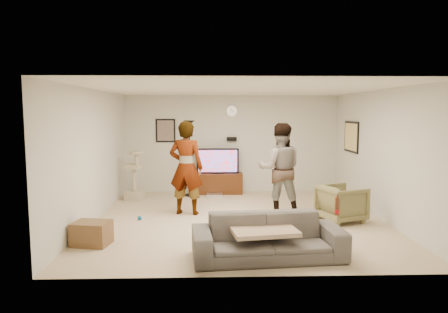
{
  "coord_description": "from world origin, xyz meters",
  "views": [
    {
      "loc": [
        -0.52,
        -7.59,
        2.07
      ],
      "look_at": [
        -0.28,
        0.2,
        1.2
      ],
      "focal_mm": 32.1,
      "sensor_mm": 36.0,
      "label": 1
    }
  ],
  "objects_px": {
    "person_left": "(186,168)",
    "side_table": "(92,233)",
    "floor_lamp": "(190,158)",
    "sofa": "(268,237)",
    "armchair": "(341,203)",
    "cat_tree": "(134,175)",
    "tv_stand": "(218,183)",
    "tv": "(218,161)",
    "person_right": "(280,169)",
    "beer_bottle": "(337,207)"
  },
  "relations": [
    {
      "from": "tv_stand",
      "to": "floor_lamp",
      "type": "xyz_separation_m",
      "value": [
        -0.7,
        -0.27,
        0.67
      ]
    },
    {
      "from": "person_right",
      "to": "tv_stand",
      "type": "bearing_deg",
      "value": -54.69
    },
    {
      "from": "cat_tree",
      "to": "tv_stand",
      "type": "bearing_deg",
      "value": 19.35
    },
    {
      "from": "person_left",
      "to": "person_right",
      "type": "height_order",
      "value": "person_left"
    },
    {
      "from": "tv",
      "to": "beer_bottle",
      "type": "height_order",
      "value": "tv"
    },
    {
      "from": "cat_tree",
      "to": "person_left",
      "type": "relative_size",
      "value": 0.62
    },
    {
      "from": "floor_lamp",
      "to": "cat_tree",
      "type": "distance_m",
      "value": 1.4
    },
    {
      "from": "tv",
      "to": "person_right",
      "type": "distance_m",
      "value": 2.46
    },
    {
      "from": "beer_bottle",
      "to": "sofa",
      "type": "bearing_deg",
      "value": 180.0
    },
    {
      "from": "floor_lamp",
      "to": "tv_stand",
      "type": "bearing_deg",
      "value": 20.96
    },
    {
      "from": "floor_lamp",
      "to": "sofa",
      "type": "xyz_separation_m",
      "value": [
        1.34,
        -4.35,
        -0.62
      ]
    },
    {
      "from": "tv",
      "to": "person_right",
      "type": "relative_size",
      "value": 0.58
    },
    {
      "from": "floor_lamp",
      "to": "person_right",
      "type": "height_order",
      "value": "floor_lamp"
    },
    {
      "from": "floor_lamp",
      "to": "side_table",
      "type": "bearing_deg",
      "value": -109.93
    },
    {
      "from": "beer_bottle",
      "to": "cat_tree",
      "type": "bearing_deg",
      "value": 132.55
    },
    {
      "from": "tv_stand",
      "to": "tv",
      "type": "bearing_deg",
      "value": 180.0
    },
    {
      "from": "side_table",
      "to": "person_left",
      "type": "bearing_deg",
      "value": 54.08
    },
    {
      "from": "person_left",
      "to": "side_table",
      "type": "bearing_deg",
      "value": 66.03
    },
    {
      "from": "person_right",
      "to": "sofa",
      "type": "distance_m",
      "value": 2.63
    },
    {
      "from": "person_left",
      "to": "side_table",
      "type": "height_order",
      "value": "person_left"
    },
    {
      "from": "sofa",
      "to": "person_left",
      "type": "bearing_deg",
      "value": 112.13
    },
    {
      "from": "tv",
      "to": "sofa",
      "type": "relative_size",
      "value": 0.5
    },
    {
      "from": "person_left",
      "to": "sofa",
      "type": "xyz_separation_m",
      "value": [
        1.31,
        -2.55,
        -0.64
      ]
    },
    {
      "from": "cat_tree",
      "to": "beer_bottle",
      "type": "height_order",
      "value": "cat_tree"
    },
    {
      "from": "person_left",
      "to": "sofa",
      "type": "bearing_deg",
      "value": 129.07
    },
    {
      "from": "person_left",
      "to": "beer_bottle",
      "type": "xyz_separation_m",
      "value": [
        2.28,
        -2.55,
        -0.21
      ]
    },
    {
      "from": "sofa",
      "to": "side_table",
      "type": "bearing_deg",
      "value": 160.99
    },
    {
      "from": "tv_stand",
      "to": "sofa",
      "type": "relative_size",
      "value": 0.59
    },
    {
      "from": "tv",
      "to": "armchair",
      "type": "distance_m",
      "value": 3.6
    },
    {
      "from": "sofa",
      "to": "side_table",
      "type": "xyz_separation_m",
      "value": [
        -2.67,
        0.67,
        -0.13
      ]
    },
    {
      "from": "person_left",
      "to": "side_table",
      "type": "relative_size",
      "value": 3.44
    },
    {
      "from": "floor_lamp",
      "to": "sofa",
      "type": "bearing_deg",
      "value": -72.93
    },
    {
      "from": "sofa",
      "to": "armchair",
      "type": "xyz_separation_m",
      "value": [
        1.67,
        1.91,
        0.03
      ]
    },
    {
      "from": "cat_tree",
      "to": "armchair",
      "type": "distance_m",
      "value": 4.75
    },
    {
      "from": "tv",
      "to": "tv_stand",
      "type": "bearing_deg",
      "value": 0.0
    },
    {
      "from": "floor_lamp",
      "to": "sofa",
      "type": "distance_m",
      "value": 4.6
    },
    {
      "from": "person_right",
      "to": "beer_bottle",
      "type": "height_order",
      "value": "person_right"
    },
    {
      "from": "floor_lamp",
      "to": "side_table",
      "type": "xyz_separation_m",
      "value": [
        -1.34,
        -3.69,
        -0.75
      ]
    },
    {
      "from": "armchair",
      "to": "beer_bottle",
      "type": "bearing_deg",
      "value": 139.96
    },
    {
      "from": "tv_stand",
      "to": "side_table",
      "type": "xyz_separation_m",
      "value": [
        -2.03,
        -3.95,
        -0.08
      ]
    },
    {
      "from": "tv",
      "to": "beer_bottle",
      "type": "relative_size",
      "value": 4.28
    },
    {
      "from": "floor_lamp",
      "to": "person_right",
      "type": "xyz_separation_m",
      "value": [
        1.92,
        -1.86,
        -0.01
      ]
    },
    {
      "from": "tv",
      "to": "armchair",
      "type": "height_order",
      "value": "tv"
    },
    {
      "from": "tv",
      "to": "sofa",
      "type": "xyz_separation_m",
      "value": [
        0.64,
        -4.62,
        -0.53
      ]
    },
    {
      "from": "sofa",
      "to": "beer_bottle",
      "type": "relative_size",
      "value": 8.49
    },
    {
      "from": "cat_tree",
      "to": "beer_bottle",
      "type": "relative_size",
      "value": 4.69
    },
    {
      "from": "tv_stand",
      "to": "beer_bottle",
      "type": "bearing_deg",
      "value": -70.72
    },
    {
      "from": "armchair",
      "to": "sofa",
      "type": "bearing_deg",
      "value": 118.76
    },
    {
      "from": "tv",
      "to": "person_right",
      "type": "bearing_deg",
      "value": -60.1
    },
    {
      "from": "armchair",
      "to": "tv",
      "type": "bearing_deg",
      "value": 20.43
    }
  ]
}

